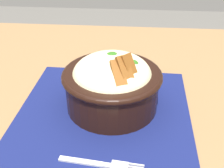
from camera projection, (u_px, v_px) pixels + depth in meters
name	position (u px, v px, depth m)	size (l,w,h in m)	color
table	(116.00, 161.00, 0.52)	(1.06, 1.00, 0.71)	olive
placemat	(101.00, 124.00, 0.51)	(0.40, 0.33, 0.00)	#11194C
bowl	(112.00, 82.00, 0.53)	(0.20, 0.20, 0.13)	black
fork	(105.00, 165.00, 0.43)	(0.03, 0.13, 0.00)	#BBBBBB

